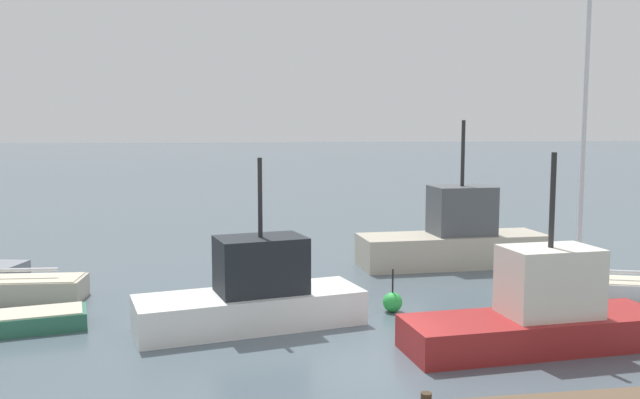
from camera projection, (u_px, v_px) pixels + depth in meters
ground_plane at (378, 361)px, 18.62m from camera, size 600.00×600.00×0.00m
sailboat_3 at (593, 282)px, 25.89m from camera, size 7.59×4.22×11.43m
fishing_boat_0 at (455, 239)px, 31.45m from camera, size 9.02×3.09×6.94m
fishing_boat_2 at (254, 295)px, 21.77m from camera, size 7.83×4.04×5.60m
fishing_boat_3 at (540, 314)px, 19.63m from camera, size 8.20×2.97×5.86m
channel_buoy_0 at (393, 302)px, 23.54m from camera, size 0.71×0.71×1.56m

